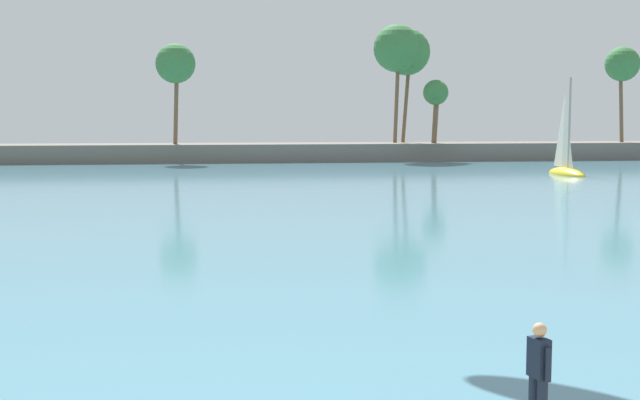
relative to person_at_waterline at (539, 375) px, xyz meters
The scene contains 4 objects.
sea 57.66m from the person_at_waterline, 94.07° to the left, with size 220.00×113.84×0.06m, color teal.
palm_headland 74.54m from the person_at_waterline, 89.89° to the left, with size 114.71×7.01×13.63m.
person_at_waterline is the anchor object (origin of this frame).
sailboat_mid_bay 56.98m from the person_at_waterline, 66.26° to the left, with size 1.75×5.50×7.94m.
Camera 1 is at (-0.72, -2.51, 4.66)m, focal length 49.32 mm.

